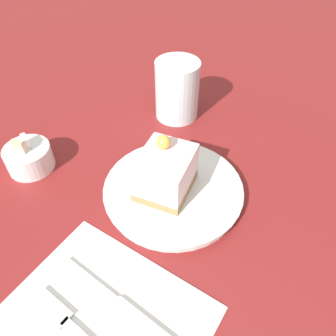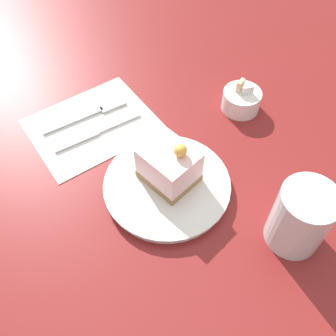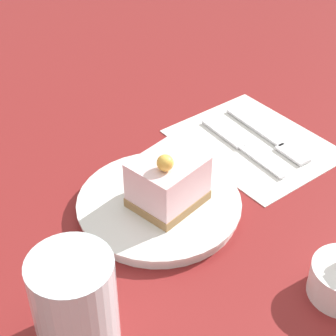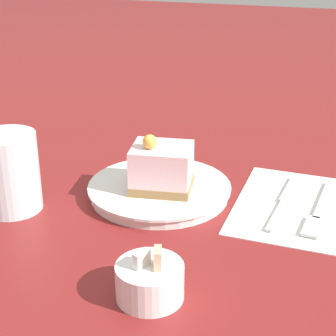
# 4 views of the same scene
# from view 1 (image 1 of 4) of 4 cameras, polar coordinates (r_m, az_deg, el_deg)

# --- Properties ---
(ground_plane) EXTENTS (4.00, 4.00, 0.00)m
(ground_plane) POSITION_cam_1_polar(r_m,az_deg,el_deg) (0.51, -3.45, -4.31)
(ground_plane) COLOR maroon
(plate) EXTENTS (0.21, 0.21, 0.02)m
(plate) POSITION_cam_1_polar(r_m,az_deg,el_deg) (0.50, 0.91, -3.91)
(plate) COLOR silver
(plate) RESTS_ON ground_plane
(cake_slice) EXTENTS (0.09, 0.08, 0.08)m
(cake_slice) POSITION_cam_1_polar(r_m,az_deg,el_deg) (0.46, -0.46, -0.71)
(cake_slice) COLOR #9E7547
(cake_slice) RESTS_ON plate
(napkin) EXTENTS (0.19, 0.23, 0.00)m
(napkin) POSITION_cam_1_polar(r_m,az_deg,el_deg) (0.41, -11.42, -24.67)
(napkin) COLOR white
(napkin) RESTS_ON ground_plane
(fork) EXTENTS (0.03, 0.18, 0.00)m
(fork) POSITION_cam_1_polar(r_m,az_deg,el_deg) (0.41, -15.83, -25.64)
(fork) COLOR silver
(fork) RESTS_ON napkin
(knife) EXTENTS (0.03, 0.18, 0.00)m
(knife) POSITION_cam_1_polar(r_m,az_deg,el_deg) (0.41, -7.19, -23.26)
(knife) COLOR silver
(knife) RESTS_ON napkin
(sugar_bowl) EXTENTS (0.07, 0.07, 0.06)m
(sugar_bowl) POSITION_cam_1_polar(r_m,az_deg,el_deg) (0.58, -23.05, 1.70)
(sugar_bowl) COLOR white
(sugar_bowl) RESTS_ON ground_plane
(drinking_glass) EXTENTS (0.08, 0.08, 0.11)m
(drinking_glass) POSITION_cam_1_polar(r_m,az_deg,el_deg) (0.63, 1.60, 13.41)
(drinking_glass) COLOR silver
(drinking_glass) RESTS_ON ground_plane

